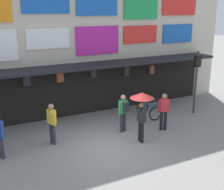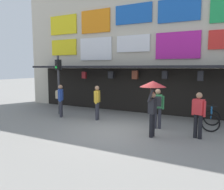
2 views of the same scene
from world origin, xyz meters
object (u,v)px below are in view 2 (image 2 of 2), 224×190
pedestrian_in_purple (158,106)px  pedestrian_in_white (60,98)px  bicycle_parked (211,120)px  pedestrian_in_blue (97,101)px  pedestrian_with_umbrella (153,93)px  traffic_light_near (58,75)px  pedestrian_in_green (198,113)px

pedestrian_in_purple → pedestrian_in_white: bearing=-178.9°
bicycle_parked → pedestrian_in_blue: 5.19m
pedestrian_in_white → pedestrian_with_umbrella: 5.42m
pedestrian_in_blue → pedestrian_in_purple: bearing=-4.2°
traffic_light_near → pedestrian_in_blue: 2.87m
pedestrian_with_umbrella → pedestrian_in_blue: 3.61m
traffic_light_near → pedestrian_with_umbrella: (5.84, -1.67, -0.50)m
bicycle_parked → pedestrian_in_blue: bearing=-171.1°
bicycle_parked → traffic_light_near: bearing=-175.9°
pedestrian_in_blue → pedestrian_in_purple: size_ratio=1.00×
bicycle_parked → pedestrian_in_green: bearing=-101.3°
pedestrian_in_white → pedestrian_in_purple: size_ratio=1.00×
bicycle_parked → pedestrian_in_white: pedestrian_in_white is taller
traffic_light_near → bicycle_parked: bearing=4.1°
pedestrian_in_white → bicycle_parked: bearing=8.9°
traffic_light_near → pedestrian_in_green: size_ratio=1.90×
traffic_light_near → pedestrian_in_green: traffic_light_near is taller
pedestrian_in_blue → pedestrian_in_white: bearing=-171.0°
pedestrian_with_umbrella → pedestrian_in_blue: size_ratio=1.24×
pedestrian_in_green → pedestrian_with_umbrella: pedestrian_with_umbrella is taller
bicycle_parked → pedestrian_in_green: pedestrian_in_green is taller
pedestrian_in_white → traffic_light_near: bearing=135.4°
traffic_light_near → pedestrian_in_purple: (5.69, -0.46, -1.16)m
pedestrian_in_white → pedestrian_in_green: 6.82m
pedestrian_in_white → pedestrian_with_umbrella: (5.27, -1.11, 0.66)m
bicycle_parked → pedestrian_with_umbrella: bearing=-129.8°
pedestrian_in_blue → bicycle_parked: bearing=8.9°
pedestrian_in_white → pedestrian_in_purple: (5.12, 0.10, 0.00)m
pedestrian_in_blue → traffic_light_near: bearing=174.7°
traffic_light_near → pedestrian_with_umbrella: 6.09m
pedestrian_in_white → pedestrian_in_purple: 5.12m
traffic_light_near → pedestrian_in_green: 7.54m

